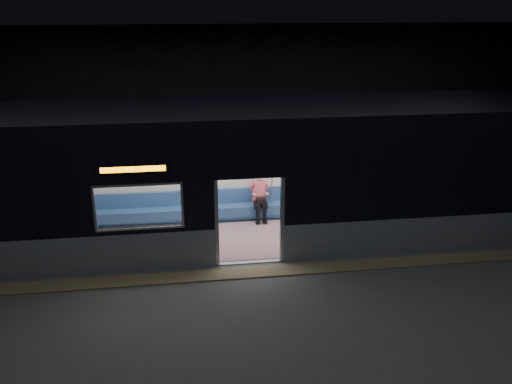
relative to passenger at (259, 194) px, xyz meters
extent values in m
cube|color=#47494C|center=(-0.59, -3.55, -0.77)|extent=(24.00, 14.00, 0.01)
cube|color=black|center=(-0.59, -3.55, 4.21)|extent=(24.00, 14.00, 0.04)
cube|color=black|center=(-0.59, 3.43, 1.73)|extent=(24.00, 0.04, 5.00)
cube|color=#8C7F59|center=(-0.59, -3.00, -0.75)|extent=(22.80, 0.50, 0.03)
cube|color=#8C98A8|center=(-5.44, -2.49, -0.32)|extent=(8.30, 0.12, 0.90)
cube|color=#8C98A8|center=(4.26, -2.49, -0.32)|extent=(8.30, 0.12, 0.90)
cube|color=black|center=(-5.44, -2.49, 1.28)|extent=(8.30, 0.12, 2.30)
cube|color=black|center=(4.26, -2.49, 1.28)|extent=(8.30, 0.12, 2.30)
cube|color=black|center=(-0.59, -2.49, 1.86)|extent=(1.40, 0.12, 1.15)
cube|color=#B7BABC|center=(-1.33, -2.49, 0.26)|extent=(0.08, 0.14, 2.05)
cube|color=#B7BABC|center=(0.15, -2.49, 0.26)|extent=(0.08, 0.14, 2.05)
cube|color=black|center=(-3.04, -2.57, 1.62)|extent=(1.50, 0.04, 0.18)
cube|color=#FF9100|center=(-3.04, -2.58, 1.62)|extent=(1.34, 0.03, 0.12)
cube|color=silver|center=(-0.59, 0.39, 0.83)|extent=(18.00, 0.12, 3.20)
cube|color=black|center=(-0.59, -1.05, 2.51)|extent=(18.00, 3.00, 0.15)
cube|color=#846065|center=(-0.59, -1.05, -0.75)|extent=(17.76, 2.76, 0.04)
cube|color=silver|center=(-0.59, -1.05, 1.58)|extent=(17.76, 2.76, 0.10)
cube|color=#2E5787|center=(-0.59, 0.07, -0.52)|extent=(11.00, 0.48, 0.41)
cube|color=#2E5787|center=(-0.59, 0.26, -0.12)|extent=(11.00, 0.10, 0.40)
cube|color=gray|center=(-3.89, -2.14, -0.52)|extent=(4.40, 0.48, 0.41)
cube|color=gray|center=(2.71, -2.14, -0.52)|extent=(4.40, 0.48, 0.41)
cylinder|color=silver|center=(-1.54, -2.18, 0.40)|extent=(0.04, 0.04, 2.26)
cylinder|color=silver|center=(-1.54, 0.08, 0.40)|extent=(0.04, 0.04, 2.26)
cylinder|color=silver|center=(0.36, -2.18, 0.40)|extent=(0.04, 0.04, 2.26)
cylinder|color=silver|center=(0.36, 0.08, 0.40)|extent=(0.04, 0.04, 2.26)
cylinder|color=silver|center=(-0.59, 0.03, 1.18)|extent=(11.00, 0.03, 0.03)
cube|color=black|center=(-0.10, -0.14, -0.24)|extent=(0.15, 0.43, 0.15)
cube|color=black|center=(0.10, -0.14, -0.24)|extent=(0.15, 0.43, 0.15)
cylinder|color=black|center=(-0.10, -0.33, -0.51)|extent=(0.10, 0.10, 0.43)
cylinder|color=black|center=(0.10, -0.33, -0.51)|extent=(0.10, 0.10, 0.43)
cube|color=#E66774|center=(0.00, 0.04, -0.22)|extent=(0.36, 0.20, 0.18)
cylinder|color=#E66774|center=(0.00, 0.07, 0.09)|extent=(0.40, 0.40, 0.47)
sphere|color=tan|center=(0.00, 0.05, 0.43)|extent=(0.19, 0.19, 0.19)
sphere|color=black|center=(0.00, 0.09, 0.47)|extent=(0.20, 0.20, 0.20)
cube|color=black|center=(0.02, -0.20, -0.11)|extent=(0.30, 0.28, 0.12)
cube|color=white|center=(2.94, 0.31, 0.74)|extent=(1.09, 0.03, 0.71)
camera|label=1|loc=(-2.04, -13.56, 4.99)|focal=38.00mm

